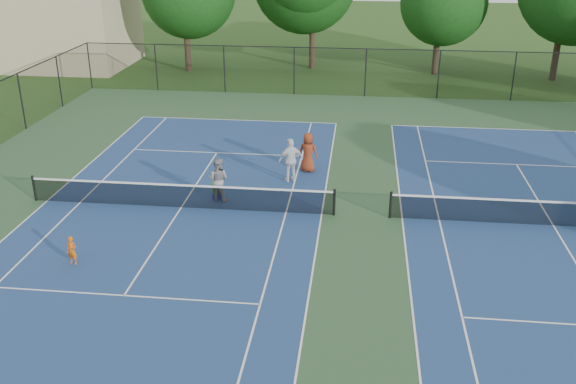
# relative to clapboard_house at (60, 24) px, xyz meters

# --- Properties ---
(ground) EXTENTS (140.00, 140.00, 0.00)m
(ground) POSITION_rel_clapboard_house_xyz_m (23.00, -25.00, -3.09)
(ground) COLOR #234716
(ground) RESTS_ON ground
(court_pad) EXTENTS (36.00, 36.00, 0.01)m
(court_pad) POSITION_rel_clapboard_house_xyz_m (23.00, -25.00, -3.09)
(court_pad) COLOR #2D502F
(court_pad) RESTS_ON ground
(tennis_court_left) EXTENTS (12.00, 23.83, 1.07)m
(tennis_court_left) POSITION_rel_clapboard_house_xyz_m (16.00, -25.00, -2.99)
(tennis_court_left) COLOR navy
(tennis_court_left) RESTS_ON ground
(tennis_court_right) EXTENTS (12.00, 23.83, 1.07)m
(tennis_court_right) POSITION_rel_clapboard_house_xyz_m (30.00, -25.00, -2.99)
(tennis_court_right) COLOR navy
(tennis_court_right) RESTS_ON ground
(perimeter_fence) EXTENTS (36.08, 36.08, 3.02)m
(perimeter_fence) POSITION_rel_clapboard_house_xyz_m (23.00, -25.00, -1.49)
(perimeter_fence) COLOR black
(perimeter_fence) RESTS_ON ground
(clapboard_house) EXTENTS (10.80, 8.10, 7.65)m
(clapboard_house) POSITION_rel_clapboard_house_xyz_m (0.00, 0.00, 0.00)
(clapboard_house) COLOR tan
(clapboard_house) RESTS_ON ground
(child_player) EXTENTS (0.39, 0.30, 0.97)m
(child_player) POSITION_rel_clapboard_house_xyz_m (13.69, -29.71, -2.61)
(child_player) COLOR #D95B0E
(child_player) RESTS_ON ground
(instructor) EXTENTS (0.97, 0.82, 1.76)m
(instructor) POSITION_rel_clapboard_house_xyz_m (17.30, -24.08, -2.21)
(instructor) COLOR gray
(instructor) RESTS_ON ground
(bystander_a) EXTENTS (1.21, 0.94, 1.91)m
(bystander_a) POSITION_rel_clapboard_house_xyz_m (19.94, -21.75, -2.14)
(bystander_a) COLOR white
(bystander_a) RESTS_ON ground
(bystander_c) EXTENTS (0.97, 0.74, 1.77)m
(bystander_c) POSITION_rel_clapboard_house_xyz_m (20.56, -20.51, -2.20)
(bystander_c) COLOR maroon
(bystander_c) RESTS_ON ground
(ball_crate) EXTENTS (0.42, 0.37, 0.29)m
(ball_crate) POSITION_rel_clapboard_house_xyz_m (17.21, -24.04, -2.95)
(ball_crate) COLOR navy
(ball_crate) RESTS_ON ground
(ball_hopper) EXTENTS (0.40, 0.35, 0.42)m
(ball_hopper) POSITION_rel_clapboard_house_xyz_m (17.21, -24.04, -2.60)
(ball_hopper) COLOR green
(ball_hopper) RESTS_ON ball_crate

